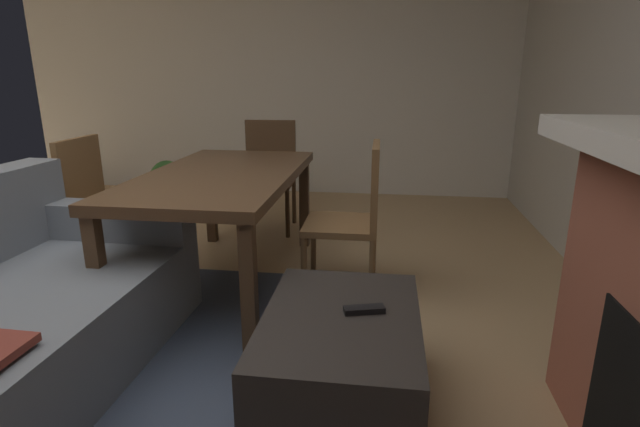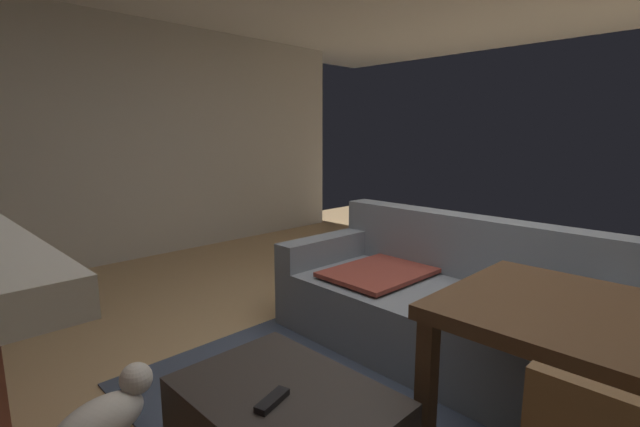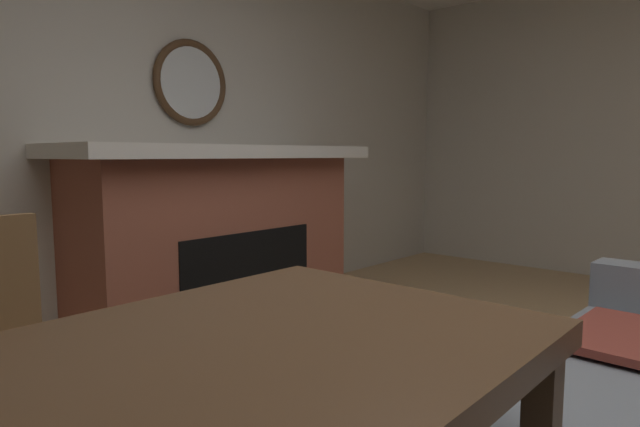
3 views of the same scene
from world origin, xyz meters
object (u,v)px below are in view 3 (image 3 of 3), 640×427
at_px(fireplace, 221,234).
at_px(ottoman_coffee_table, 276,363).
at_px(tv_remote, 256,310).
at_px(small_dog, 317,315).
at_px(round_wall_mirror, 191,83).

xyz_separation_m(fireplace, ottoman_coffee_table, (0.63, 1.18, -0.38)).
distance_m(tv_remote, small_dog, 0.88).
xyz_separation_m(fireplace, small_dog, (-0.11, 0.75, -0.42)).
height_order(ottoman_coffee_table, tv_remote, tv_remote).
distance_m(ottoman_coffee_table, tv_remote, 0.24).
bearing_deg(tv_remote, fireplace, -136.82).
height_order(fireplace, tv_remote, fireplace).
relative_size(fireplace, round_wall_mirror, 3.67).
relative_size(fireplace, small_dog, 4.30).
bearing_deg(round_wall_mirror, fireplace, 90.00).
bearing_deg(small_dog, ottoman_coffee_table, 29.98).
bearing_deg(ottoman_coffee_table, tv_remote, -68.47).
bearing_deg(fireplace, ottoman_coffee_table, 61.95).
distance_m(ottoman_coffee_table, small_dog, 0.85).
bearing_deg(tv_remote, small_dog, -171.89).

